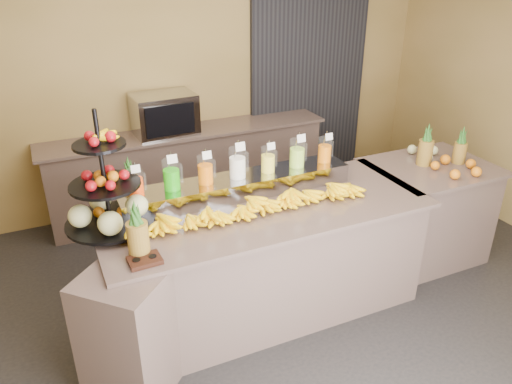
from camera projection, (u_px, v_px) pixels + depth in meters
ground at (281, 328)px, 3.90m from camera, size 6.00×6.00×0.00m
room_envelope at (261, 65)px, 3.79m from camera, size 6.04×5.02×2.82m
buffet_counter at (254, 265)px, 3.87m from camera, size 2.75×1.25×0.93m
right_counter at (424, 211)px, 4.66m from camera, size 1.08×0.88×0.93m
back_ledge at (190, 170)px, 5.54m from camera, size 3.10×0.55×0.93m
pitcher_tray at (238, 186)px, 3.90m from camera, size 1.85×0.30×0.15m
juice_pitcher_orange_a at (136, 184)px, 3.53m from camera, size 0.11×0.11×0.27m
juice_pitcher_green at (172, 177)px, 3.62m from camera, size 0.13×0.13×0.30m
juice_pitcher_orange_b at (205, 171)px, 3.72m from camera, size 0.12×0.12×0.29m
juice_pitcher_milk at (237, 165)px, 3.82m from camera, size 0.13×0.14×0.32m
juice_pitcher_lemon at (268, 161)px, 3.92m from camera, size 0.11×0.12×0.27m
juice_pitcher_lime at (297, 155)px, 4.01m from camera, size 0.13×0.13×0.30m
juice_pitcher_orange_c at (325, 151)px, 4.11m from camera, size 0.11×0.12×0.27m
banana_heap at (252, 204)px, 3.64m from camera, size 1.92×0.17×0.16m
fruit_stand at (113, 199)px, 3.38m from camera, size 0.76×0.76×0.85m
condiment_caddy at (145, 260)px, 3.07m from camera, size 0.21×0.16×0.03m
pineapple_left_a at (138, 235)px, 3.09m from camera, size 0.14×0.14×0.39m
pineapple_left_b at (131, 186)px, 3.73m from camera, size 0.12×0.12×0.39m
right_fruit_pile at (448, 160)px, 4.38m from camera, size 0.44×0.42×0.23m
oven_warmer at (164, 114)px, 5.16m from camera, size 0.65×0.47×0.42m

